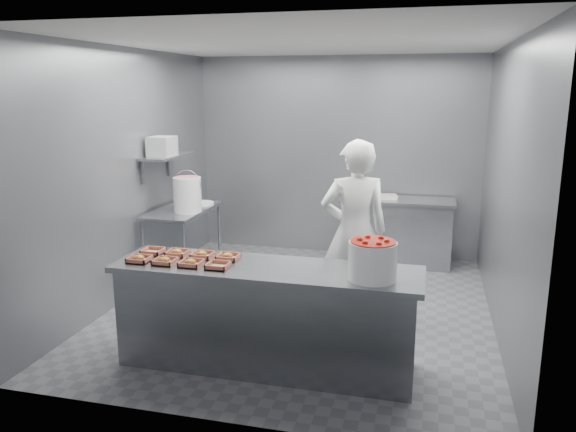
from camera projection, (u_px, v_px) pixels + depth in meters
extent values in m
plane|color=#4C4C51|center=(301.00, 308.00, 6.17)|extent=(4.50, 4.50, 0.00)
plane|color=white|center=(303.00, 42.00, 5.54)|extent=(4.50, 4.50, 0.00)
cube|color=slate|center=(337.00, 157.00, 7.98)|extent=(4.00, 0.04, 2.80)
cube|color=slate|center=(129.00, 175.00, 6.33)|extent=(0.04, 4.50, 2.80)
cube|color=slate|center=(505.00, 190.00, 5.38)|extent=(0.04, 4.50, 2.80)
cube|color=slate|center=(266.00, 269.00, 4.70)|extent=(2.60, 0.70, 0.05)
cube|color=slate|center=(266.00, 319.00, 4.80)|extent=(2.50, 0.64, 0.85)
cube|color=slate|center=(182.00, 210.00, 6.93)|extent=(0.60, 1.20, 0.04)
cube|color=slate|center=(185.00, 263.00, 7.08)|extent=(0.56, 1.15, 0.03)
cylinder|color=slate|center=(143.00, 256.00, 6.56)|extent=(0.04, 0.04, 0.88)
cylinder|color=slate|center=(184.00, 259.00, 6.44)|extent=(0.04, 0.04, 0.88)
cylinder|color=slate|center=(184.00, 232.00, 7.62)|extent=(0.04, 0.04, 0.88)
cylinder|color=slate|center=(219.00, 235.00, 7.50)|extent=(0.04, 0.04, 0.88)
cube|color=slate|center=(398.00, 201.00, 7.55)|extent=(1.50, 0.60, 0.05)
cube|color=slate|center=(397.00, 233.00, 7.65)|extent=(1.44, 0.55, 0.85)
cube|color=slate|center=(167.00, 156.00, 6.82)|extent=(0.35, 0.90, 0.03)
cube|color=tan|center=(140.00, 259.00, 4.83)|extent=(0.18, 0.18, 0.04)
cube|color=white|center=(145.00, 260.00, 4.84)|extent=(0.10, 0.06, 0.00)
ellipsoid|color=#B4792D|center=(139.00, 258.00, 4.83)|extent=(0.10, 0.10, 0.05)
cube|color=tan|center=(165.00, 261.00, 4.77)|extent=(0.18, 0.18, 0.04)
cube|color=white|center=(171.00, 262.00, 4.78)|extent=(0.10, 0.06, 0.00)
ellipsoid|color=#B4792D|center=(164.00, 260.00, 4.77)|extent=(0.10, 0.10, 0.05)
cube|color=tan|center=(191.00, 263.00, 4.72)|extent=(0.18, 0.18, 0.04)
cube|color=white|center=(197.00, 264.00, 4.72)|extent=(0.10, 0.06, 0.00)
ellipsoid|color=#B4792D|center=(190.00, 262.00, 4.72)|extent=(0.10, 0.10, 0.05)
cube|color=tan|center=(218.00, 265.00, 4.66)|extent=(0.18, 0.18, 0.04)
cube|color=white|center=(224.00, 266.00, 4.67)|extent=(0.10, 0.06, 0.00)
cube|color=tan|center=(153.00, 251.00, 5.07)|extent=(0.18, 0.18, 0.04)
cube|color=white|center=(159.00, 252.00, 5.07)|extent=(0.10, 0.06, 0.00)
cube|color=tan|center=(178.00, 253.00, 5.01)|extent=(0.18, 0.18, 0.04)
cube|color=white|center=(183.00, 254.00, 5.01)|extent=(0.10, 0.06, 0.00)
ellipsoid|color=#B4792D|center=(177.00, 252.00, 5.01)|extent=(0.10, 0.10, 0.05)
cube|color=tan|center=(203.00, 255.00, 4.95)|extent=(0.18, 0.18, 0.04)
cube|color=white|center=(208.00, 256.00, 4.96)|extent=(0.10, 0.06, 0.00)
ellipsoid|color=#B4792D|center=(202.00, 254.00, 4.95)|extent=(0.10, 0.10, 0.05)
cube|color=tan|center=(228.00, 257.00, 4.89)|extent=(0.18, 0.18, 0.04)
cube|color=white|center=(234.00, 258.00, 4.90)|extent=(0.10, 0.06, 0.00)
ellipsoid|color=#B4792D|center=(227.00, 256.00, 4.89)|extent=(0.10, 0.10, 0.05)
imported|color=white|center=(354.00, 232.00, 5.66)|extent=(0.79, 0.64, 1.87)
cylinder|color=white|center=(372.00, 261.00, 4.35)|extent=(0.38, 0.38, 0.30)
cylinder|color=red|center=(373.00, 243.00, 4.32)|extent=(0.35, 0.35, 0.04)
cylinder|color=white|center=(187.00, 195.00, 6.71)|extent=(0.33, 0.33, 0.42)
cylinder|color=#D56A86|center=(187.00, 178.00, 6.67)|extent=(0.31, 0.31, 0.02)
torus|color=slate|center=(187.00, 184.00, 6.69)|extent=(0.35, 0.01, 0.35)
cylinder|color=white|center=(201.00, 203.00, 7.20)|extent=(0.42, 0.42, 0.03)
cube|color=#CCB28C|center=(204.00, 203.00, 7.21)|extent=(0.15, 0.13, 0.02)
cube|color=gray|center=(162.00, 146.00, 6.68)|extent=(0.27, 0.31, 0.23)
cube|color=silver|center=(386.00, 197.00, 7.58)|extent=(0.33, 0.26, 0.05)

